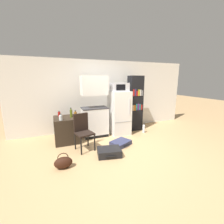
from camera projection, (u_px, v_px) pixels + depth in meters
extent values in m
plane|color=tan|center=(127.00, 152.00, 3.73)|extent=(24.00, 24.00, 0.00)
cube|color=white|center=(107.00, 95.00, 5.37)|extent=(6.40, 0.10, 2.40)
cube|color=#2D2319|center=(66.00, 129.00, 4.30)|extent=(0.65, 0.74, 0.71)
cube|color=white|center=(95.00, 122.00, 4.71)|extent=(0.77, 0.49, 0.89)
cube|color=#333338|center=(95.00, 108.00, 4.61)|extent=(0.79, 0.50, 0.03)
cube|color=white|center=(94.00, 85.00, 4.47)|extent=(0.77, 0.42, 0.57)
cube|color=black|center=(97.00, 137.00, 4.57)|extent=(0.74, 0.01, 0.08)
cube|color=white|center=(119.00, 113.00, 4.87)|extent=(0.60, 0.65, 1.40)
cube|color=gray|center=(123.00, 122.00, 4.62)|extent=(0.57, 0.01, 0.01)
cylinder|color=silver|center=(130.00, 106.00, 4.58)|extent=(0.02, 0.02, 0.49)
cube|color=#B7B7BC|center=(119.00, 87.00, 4.69)|extent=(0.51, 0.41, 0.25)
cube|color=black|center=(121.00, 87.00, 4.49)|extent=(0.30, 0.01, 0.17)
cube|color=black|center=(135.00, 103.00, 5.21)|extent=(0.46, 0.34, 1.89)
cube|color=tan|center=(133.00, 108.00, 5.01)|extent=(0.06, 0.01, 0.19)
cube|color=orange|center=(135.00, 108.00, 5.04)|extent=(0.05, 0.01, 0.18)
cube|color=teal|center=(137.00, 107.00, 5.06)|extent=(0.05, 0.01, 0.22)
cube|color=#661E75|center=(138.00, 107.00, 5.08)|extent=(0.05, 0.01, 0.22)
cube|color=teal|center=(140.00, 107.00, 5.10)|extent=(0.04, 0.01, 0.21)
cube|color=red|center=(142.00, 107.00, 5.13)|extent=(0.04, 0.01, 0.18)
cube|color=red|center=(134.00, 93.00, 4.90)|extent=(0.05, 0.01, 0.22)
cube|color=#332856|center=(136.00, 92.00, 4.93)|extent=(0.04, 0.01, 0.24)
cube|color=red|center=(137.00, 93.00, 4.96)|extent=(0.05, 0.01, 0.16)
cube|color=gold|center=(139.00, 93.00, 4.98)|extent=(0.05, 0.01, 0.21)
cube|color=silver|center=(141.00, 93.00, 5.00)|extent=(0.04, 0.01, 0.20)
cube|color=slate|center=(142.00, 93.00, 5.03)|extent=(0.05, 0.01, 0.18)
cylinder|color=brown|center=(76.00, 115.00, 4.12)|extent=(0.09, 0.09, 0.17)
cylinder|color=brown|center=(75.00, 112.00, 4.10)|extent=(0.04, 0.04, 0.03)
cylinder|color=black|center=(75.00, 111.00, 4.09)|extent=(0.04, 0.04, 0.02)
cylinder|color=#566619|center=(71.00, 114.00, 4.21)|extent=(0.07, 0.07, 0.22)
cylinder|color=#566619|center=(71.00, 109.00, 4.19)|extent=(0.03, 0.03, 0.04)
cylinder|color=black|center=(71.00, 108.00, 4.18)|extent=(0.04, 0.04, 0.02)
cylinder|color=silver|center=(61.00, 118.00, 3.91)|extent=(0.08, 0.08, 0.14)
cylinder|color=silver|center=(60.00, 115.00, 3.89)|extent=(0.04, 0.04, 0.02)
cylinder|color=black|center=(60.00, 114.00, 3.89)|extent=(0.04, 0.04, 0.01)
cylinder|color=#AD1914|center=(59.00, 114.00, 4.37)|extent=(0.08, 0.08, 0.12)
cylinder|color=#AD1914|center=(59.00, 112.00, 4.35)|extent=(0.03, 0.03, 0.02)
cylinder|color=black|center=(59.00, 111.00, 4.35)|extent=(0.04, 0.04, 0.01)
cylinder|color=black|center=(81.00, 146.00, 3.54)|extent=(0.04, 0.04, 0.42)
cylinder|color=black|center=(95.00, 143.00, 3.75)|extent=(0.04, 0.04, 0.42)
cylinder|color=black|center=(75.00, 141.00, 3.82)|extent=(0.04, 0.04, 0.42)
cylinder|color=black|center=(88.00, 138.00, 4.03)|extent=(0.04, 0.04, 0.42)
cube|color=black|center=(84.00, 133.00, 3.73)|extent=(0.49, 0.49, 0.04)
cube|color=black|center=(81.00, 122.00, 3.82)|extent=(0.38, 0.14, 0.46)
cube|color=navy|center=(121.00, 143.00, 4.09)|extent=(0.63, 0.57, 0.12)
cylinder|color=black|center=(127.00, 145.00, 3.95)|extent=(0.22, 0.12, 0.02)
cube|color=black|center=(109.00, 152.00, 3.53)|extent=(0.61, 0.49, 0.17)
cylinder|color=black|center=(111.00, 157.00, 3.32)|extent=(0.24, 0.07, 0.02)
ellipsoid|color=#33190F|center=(63.00, 163.00, 3.01)|extent=(0.36, 0.20, 0.24)
torus|color=#33190F|center=(63.00, 158.00, 2.99)|extent=(0.21, 0.02, 0.21)
cylinder|color=silver|center=(144.00, 129.00, 5.04)|extent=(0.08, 0.08, 0.26)
cylinder|color=silver|center=(144.00, 125.00, 5.01)|extent=(0.04, 0.04, 0.05)
cylinder|color=black|center=(144.00, 124.00, 5.00)|extent=(0.04, 0.04, 0.03)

